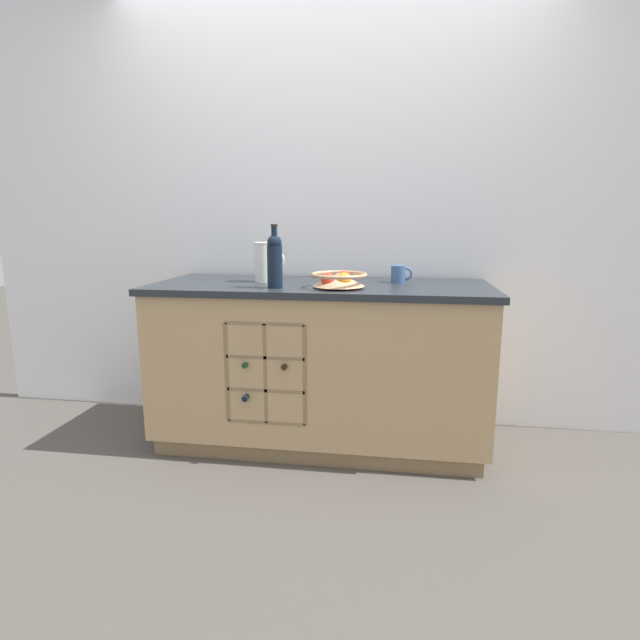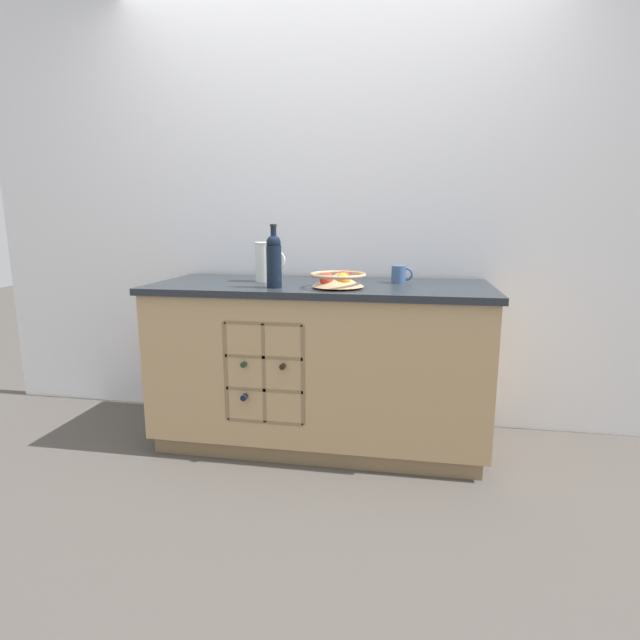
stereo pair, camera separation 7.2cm
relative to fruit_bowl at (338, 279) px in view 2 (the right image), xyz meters
name	(u,v)px [view 2 (the right image)]	position (x,y,z in m)	size (l,w,h in m)	color
ground_plane	(320,440)	(-0.12, 0.15, -0.93)	(14.00, 14.00, 0.00)	#4C4742
back_wall	(332,211)	(-0.12, 0.55, 0.34)	(4.40, 0.06, 2.55)	white
kitchen_island	(319,363)	(-0.12, 0.15, -0.48)	(1.78, 0.72, 0.89)	olive
fruit_bowl	(338,279)	(0.00, 0.00, 0.00)	(0.28, 0.28, 0.08)	tan
white_pitcher	(266,261)	(-0.43, 0.20, 0.07)	(0.17, 0.11, 0.21)	silver
ceramic_mug	(399,274)	(0.29, 0.26, 0.00)	(0.12, 0.08, 0.09)	#385684
standing_wine_bottle	(274,260)	(-0.31, -0.04, 0.09)	(0.08, 0.08, 0.31)	black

